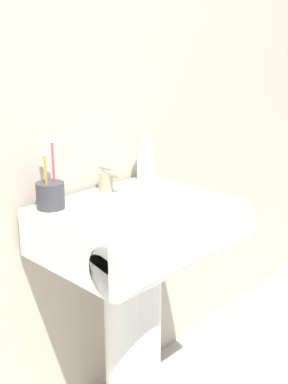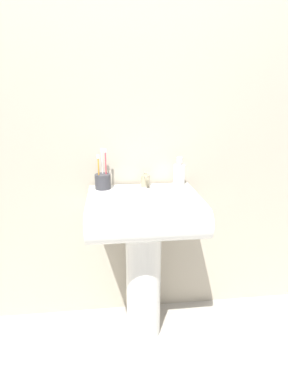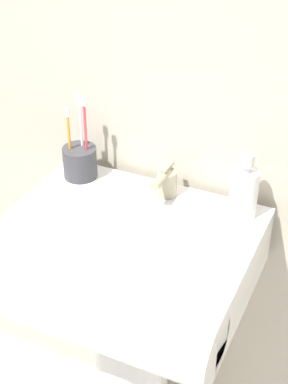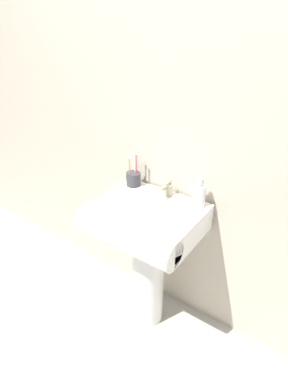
# 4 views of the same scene
# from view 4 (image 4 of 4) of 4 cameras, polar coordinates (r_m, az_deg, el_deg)

# --- Properties ---
(ground_plane) EXTENTS (6.00, 6.00, 0.00)m
(ground_plane) POSITION_cam_4_polar(r_m,az_deg,el_deg) (2.16, 0.71, -22.33)
(ground_plane) COLOR #ADA89E
(ground_plane) RESTS_ON ground
(wall_back) EXTENTS (5.00, 0.05, 2.40)m
(wall_back) POSITION_cam_4_polar(r_m,az_deg,el_deg) (1.64, 6.01, 11.64)
(wall_back) COLOR #B7AD99
(wall_back) RESTS_ON ground
(sink_pedestal) EXTENTS (0.19, 0.19, 0.70)m
(sink_pedestal) POSITION_cam_4_polar(r_m,az_deg,el_deg) (1.90, 0.78, -15.63)
(sink_pedestal) COLOR white
(sink_pedestal) RESTS_ON ground
(sink_basin) EXTENTS (0.57, 0.48, 0.15)m
(sink_basin) POSITION_cam_4_polar(r_m,az_deg,el_deg) (1.59, -0.26, -5.68)
(sink_basin) COLOR white
(sink_basin) RESTS_ON sink_pedestal
(faucet) EXTENTS (0.05, 0.10, 0.08)m
(faucet) POSITION_cam_4_polar(r_m,az_deg,el_deg) (1.66, 4.51, 0.53)
(faucet) COLOR tan
(faucet) RESTS_ON sink_basin
(toothbrush_cup) EXTENTS (0.09, 0.09, 0.22)m
(toothbrush_cup) POSITION_cam_4_polar(r_m,az_deg,el_deg) (1.77, -2.04, 2.63)
(toothbrush_cup) COLOR #38383D
(toothbrush_cup) RESTS_ON sink_basin
(soap_bottle) EXTENTS (0.06, 0.06, 0.16)m
(soap_bottle) POSITION_cam_4_polar(r_m,az_deg,el_deg) (1.58, 10.50, -0.54)
(soap_bottle) COLOR white
(soap_bottle) RESTS_ON sink_basin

